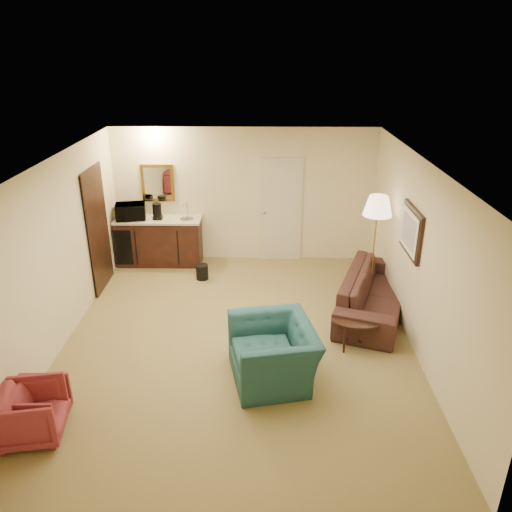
{
  "coord_description": "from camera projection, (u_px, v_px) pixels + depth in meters",
  "views": [
    {
      "loc": [
        0.36,
        -6.27,
        4.02
      ],
      "look_at": [
        0.26,
        0.5,
        1.11
      ],
      "focal_mm": 35.0,
      "sensor_mm": 36.0,
      "label": 1
    }
  ],
  "objects": [
    {
      "name": "rose_chair_near",
      "position": [
        31.0,
        411.0,
        5.41
      ],
      "size": [
        0.72,
        0.75,
        0.67
      ],
      "primitive_type": "imported",
      "rotation": [
        0.0,
        0.0,
        1.75
      ],
      "color": "maroon",
      "rests_on": "ground"
    },
    {
      "name": "sofa",
      "position": [
        375.0,
        286.0,
        7.92
      ],
      "size": [
        1.41,
        2.4,
        0.9
      ],
      "primitive_type": "imported",
      "rotation": [
        0.0,
        0.0,
        1.23
      ],
      "color": "black",
      "rests_on": "ground"
    },
    {
      "name": "microwave",
      "position": [
        130.0,
        210.0,
        9.41
      ],
      "size": [
        0.6,
        0.41,
        0.37
      ],
      "primitive_type": "imported",
      "rotation": [
        0.0,
        0.0,
        0.2
      ],
      "color": "black",
      "rests_on": "wetbar_cabinet"
    },
    {
      "name": "rose_chair_far",
      "position": [
        38.0,
        404.0,
        5.58
      ],
      "size": [
        0.55,
        0.58,
        0.58
      ],
      "primitive_type": "imported",
      "rotation": [
        0.0,
        0.0,
        1.6
      ],
      "color": "maroon",
      "rests_on": "ground"
    },
    {
      "name": "floor_lamp",
      "position": [
        374.0,
        247.0,
        8.26
      ],
      "size": [
        0.6,
        0.6,
        1.79
      ],
      "primitive_type": "cube",
      "rotation": [
        0.0,
        0.0,
        -0.31
      ],
      "color": "#B5863C",
      "rests_on": "ground"
    },
    {
      "name": "ground",
      "position": [
        238.0,
        338.0,
        7.35
      ],
      "size": [
        6.0,
        6.0,
        0.0
      ],
      "primitive_type": "plane",
      "color": "#94834B",
      "rests_on": "ground"
    },
    {
      "name": "coffee_table",
      "position": [
        357.0,
        332.0,
        7.11
      ],
      "size": [
        0.84,
        0.65,
        0.43
      ],
      "primitive_type": "cube",
      "rotation": [
        0.0,
        0.0,
        0.2
      ],
      "color": "black",
      "rests_on": "ground"
    },
    {
      "name": "room_walls",
      "position": [
        232.0,
        211.0,
        7.38
      ],
      "size": [
        5.02,
        6.01,
        2.61
      ],
      "color": "beige",
      "rests_on": "ground"
    },
    {
      "name": "waste_bin",
      "position": [
        202.0,
        272.0,
        9.15
      ],
      "size": [
        0.3,
        0.3,
        0.28
      ],
      "primitive_type": "cylinder",
      "rotation": [
        0.0,
        0.0,
        -0.43
      ],
      "color": "black",
      "rests_on": "ground"
    },
    {
      "name": "teal_armchair",
      "position": [
        273.0,
        344.0,
        6.3
      ],
      "size": [
        0.97,
        1.29,
        1.01
      ],
      "primitive_type": "imported",
      "rotation": [
        0.0,
        0.0,
        -1.36
      ],
      "color": "#1D484A",
      "rests_on": "ground"
    },
    {
      "name": "coffee_maker",
      "position": [
        157.0,
        211.0,
        9.42
      ],
      "size": [
        0.18,
        0.18,
        0.31
      ],
      "primitive_type": "cylinder",
      "rotation": [
        0.0,
        0.0,
        0.07
      ],
      "color": "black",
      "rests_on": "wetbar_cabinet"
    },
    {
      "name": "wetbar_cabinet",
      "position": [
        160.0,
        241.0,
        9.69
      ],
      "size": [
        1.64,
        0.58,
        0.92
      ],
      "primitive_type": "cube",
      "color": "#381A11",
      "rests_on": "ground"
    }
  ]
}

